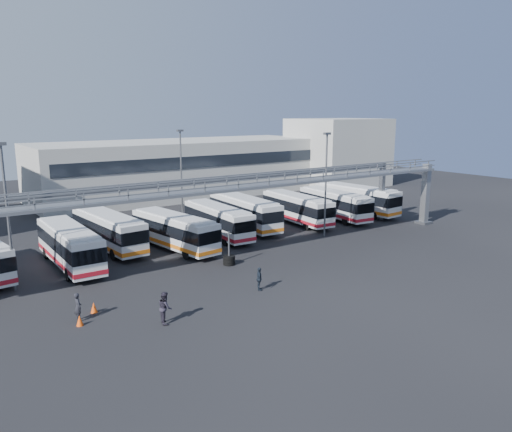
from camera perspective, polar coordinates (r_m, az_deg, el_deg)
ground at (r=37.47m, az=1.54°, el=-7.09°), size 140.00×140.00×0.00m
gantry at (r=40.85m, az=-3.34°, el=2.46°), size 51.40×5.15×7.10m
warehouse at (r=74.69m, az=-8.55°, el=5.46°), size 42.00×14.00×8.00m
building_right at (r=84.84m, az=9.34°, el=7.20°), size 14.00×12.00×11.00m
light_pole_left at (r=37.33m, az=-26.56°, el=0.66°), size 0.70×0.35×10.21m
light_pole_mid at (r=48.96m, az=7.99°, el=4.19°), size 0.70×0.35×10.21m
light_pole_back at (r=56.72m, az=-8.54°, el=5.21°), size 0.70×0.35×10.21m
bus_2 at (r=42.27m, az=-20.54°, el=-3.09°), size 2.53×10.81×3.28m
bus_3 at (r=46.45m, az=-16.52°, el=-1.51°), size 3.30×10.98×3.29m
bus_4 at (r=45.12m, az=-9.32°, el=-1.63°), size 3.84×10.72×3.18m
bus_5 at (r=49.09m, az=-4.37°, el=-0.45°), size 2.80×10.39×3.13m
bus_6 at (r=52.57m, az=-1.35°, el=0.56°), size 3.25×11.22×3.37m
bus_7 at (r=55.23m, az=4.70°, el=0.96°), size 3.25×10.63×3.18m
bus_8 at (r=58.15m, az=8.96°, el=1.43°), size 3.50×10.79×3.22m
bus_9 at (r=61.33m, az=11.38°, el=1.98°), size 3.48×11.40×3.41m
pedestrian_a at (r=31.71m, az=-19.68°, el=-9.75°), size 0.43×0.64×1.73m
pedestrian_b at (r=30.04m, az=-10.36°, el=-10.25°), size 0.92×1.07×1.92m
pedestrian_d at (r=34.74m, az=0.37°, el=-7.20°), size 0.83×1.03×1.64m
cone_left at (r=32.79m, az=-18.04°, el=-9.90°), size 0.44×0.44×0.67m
cone_right at (r=31.18m, az=-19.51°, el=-11.18°), size 0.50×0.50×0.64m
tire_stack at (r=40.48m, az=-3.10°, el=-4.96°), size 0.96×0.96×2.76m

